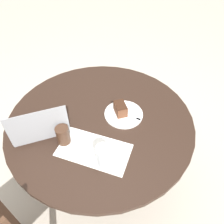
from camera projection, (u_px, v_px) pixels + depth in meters
name	position (u px, v px, depth m)	size (l,w,h in m)	color
ground_plane	(103.00, 175.00, 1.87)	(12.00, 12.00, 0.00)	#B7AD9E
dining_table	(101.00, 130.00, 1.44)	(1.15, 1.15, 0.71)	black
paper_document	(94.00, 150.00, 1.19)	(0.43, 0.30, 0.00)	white
plate	(124.00, 114.00, 1.38)	(0.24, 0.24, 0.01)	white
cake_slice	(120.00, 109.00, 1.35)	(0.12, 0.11, 0.07)	brown
fork	(131.00, 116.00, 1.35)	(0.17, 0.04, 0.00)	silver
coffee_glass	(63.00, 135.00, 1.19)	(0.07, 0.07, 0.11)	#3D2619
water_glass	(104.00, 156.00, 1.09)	(0.08, 0.08, 0.13)	silver
laptop	(41.00, 126.00, 1.26)	(0.36, 0.38, 0.23)	gray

